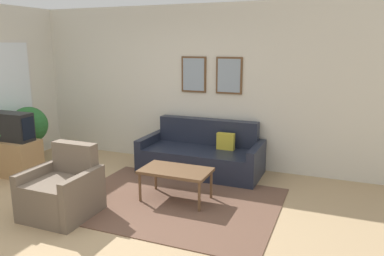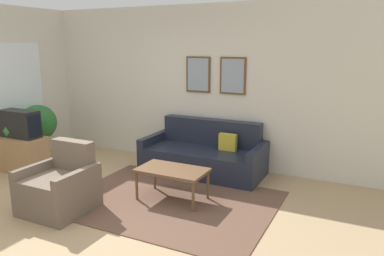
{
  "view_description": "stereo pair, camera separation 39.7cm",
  "coord_description": "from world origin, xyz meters",
  "px_view_note": "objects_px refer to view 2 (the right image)",
  "views": [
    {
      "loc": [
        2.73,
        -3.39,
        2.05
      ],
      "look_at": [
        0.72,
        1.56,
        0.85
      ],
      "focal_mm": 35.0,
      "sensor_mm": 36.0,
      "label": 1
    },
    {
      "loc": [
        3.09,
        -3.23,
        2.05
      ],
      "look_at": [
        0.72,
        1.56,
        0.85
      ],
      "focal_mm": 35.0,
      "sensor_mm": 36.0,
      "label": 2
    }
  ],
  "objects_px": {
    "armchair": "(60,188)",
    "potted_plant_tall": "(22,130)",
    "coffee_table": "(172,172)",
    "tv": "(20,124)",
    "couch": "(204,155)"
  },
  "relations": [
    {
      "from": "coffee_table",
      "to": "armchair",
      "type": "height_order",
      "value": "armchair"
    },
    {
      "from": "armchair",
      "to": "potted_plant_tall",
      "type": "height_order",
      "value": "potted_plant_tall"
    },
    {
      "from": "armchair",
      "to": "potted_plant_tall",
      "type": "distance_m",
      "value": 2.15
    },
    {
      "from": "armchair",
      "to": "coffee_table",
      "type": "bearing_deg",
      "value": 58.54
    },
    {
      "from": "couch",
      "to": "potted_plant_tall",
      "type": "height_order",
      "value": "potted_plant_tall"
    },
    {
      "from": "coffee_table",
      "to": "couch",
      "type": "bearing_deg",
      "value": 93.95
    },
    {
      "from": "tv",
      "to": "coffee_table",
      "type": "bearing_deg",
      "value": 0.9
    },
    {
      "from": "couch",
      "to": "coffee_table",
      "type": "height_order",
      "value": "couch"
    },
    {
      "from": "potted_plant_tall",
      "to": "armchair",
      "type": "bearing_deg",
      "value": -28.84
    },
    {
      "from": "tv",
      "to": "potted_plant_tall",
      "type": "xyz_separation_m",
      "value": [
        -0.17,
        0.17,
        -0.15
      ]
    },
    {
      "from": "armchair",
      "to": "potted_plant_tall",
      "type": "relative_size",
      "value": 0.86
    },
    {
      "from": "potted_plant_tall",
      "to": "tv",
      "type": "bearing_deg",
      "value": -44.93
    },
    {
      "from": "couch",
      "to": "armchair",
      "type": "relative_size",
      "value": 2.3
    },
    {
      "from": "coffee_table",
      "to": "potted_plant_tall",
      "type": "relative_size",
      "value": 0.93
    },
    {
      "from": "coffee_table",
      "to": "potted_plant_tall",
      "type": "bearing_deg",
      "value": 177.63
    }
  ]
}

